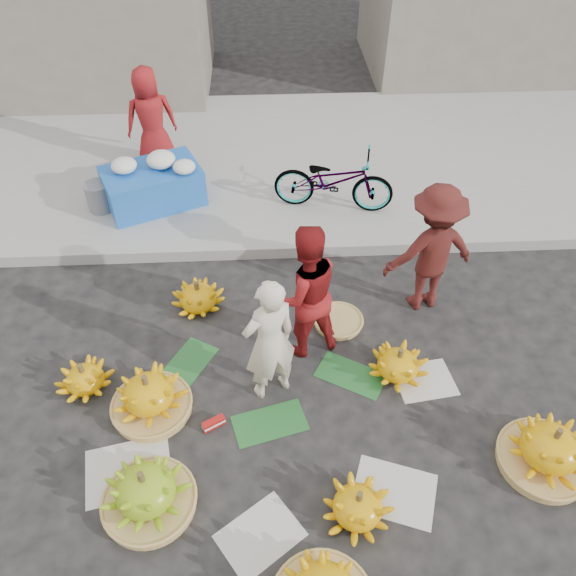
{
  "coord_description": "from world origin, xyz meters",
  "views": [
    {
      "loc": [
        -0.08,
        -3.03,
        4.36
      ],
      "look_at": [
        0.12,
        0.82,
        0.7
      ],
      "focal_mm": 35.0,
      "sensor_mm": 36.0,
      "label": 1
    }
  ],
  "objects_px": {
    "vendor_cream": "(270,341)",
    "flower_table": "(153,184)",
    "banana_bunch_0": "(149,396)",
    "bicycle": "(334,181)",
    "banana_bunch_4": "(549,449)"
  },
  "relations": [
    {
      "from": "vendor_cream",
      "to": "flower_table",
      "type": "bearing_deg",
      "value": -90.78
    },
    {
      "from": "banana_bunch_0",
      "to": "vendor_cream",
      "type": "bearing_deg",
      "value": 9.0
    },
    {
      "from": "banana_bunch_0",
      "to": "bicycle",
      "type": "bearing_deg",
      "value": 56.27
    },
    {
      "from": "banana_bunch_4",
      "to": "flower_table",
      "type": "relative_size",
      "value": 0.62
    },
    {
      "from": "vendor_cream",
      "to": "banana_bunch_0",
      "type": "bearing_deg",
      "value": -17.18
    },
    {
      "from": "banana_bunch_0",
      "to": "vendor_cream",
      "type": "relative_size",
      "value": 0.52
    },
    {
      "from": "flower_table",
      "to": "banana_bunch_0",
      "type": "bearing_deg",
      "value": -107.58
    },
    {
      "from": "vendor_cream",
      "to": "bicycle",
      "type": "distance_m",
      "value": 2.9
    },
    {
      "from": "flower_table",
      "to": "bicycle",
      "type": "bearing_deg",
      "value": -28.72
    },
    {
      "from": "vendor_cream",
      "to": "flower_table",
      "type": "xyz_separation_m",
      "value": [
        -1.41,
        2.97,
        -0.28
      ]
    },
    {
      "from": "vendor_cream",
      "to": "bicycle",
      "type": "xyz_separation_m",
      "value": [
        0.87,
        2.76,
        -0.17
      ]
    },
    {
      "from": "flower_table",
      "to": "banana_bunch_4",
      "type": "bearing_deg",
      "value": -69.71
    },
    {
      "from": "banana_bunch_4",
      "to": "bicycle",
      "type": "height_order",
      "value": "bicycle"
    },
    {
      "from": "vendor_cream",
      "to": "flower_table",
      "type": "relative_size",
      "value": 1.0
    },
    {
      "from": "banana_bunch_4",
      "to": "flower_table",
      "type": "bearing_deg",
      "value": 133.68
    }
  ]
}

